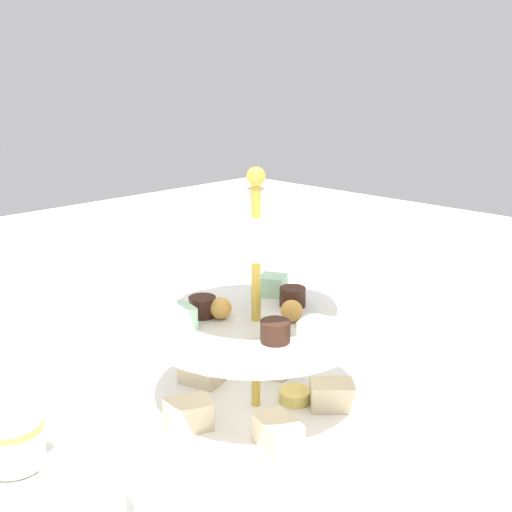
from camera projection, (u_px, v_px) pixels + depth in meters
name	position (u px, v px, depth m)	size (l,w,h in m)	color
ground_plane	(256.00, 413.00, 0.70)	(2.40, 2.40, 0.00)	white
tiered_serving_stand	(256.00, 343.00, 0.68)	(0.29, 0.29, 0.28)	white
water_glass_tall_right	(241.00, 294.00, 0.92)	(0.07, 0.07, 0.11)	silver
water_glass_short_left	(85.00, 501.00, 0.50)	(0.06, 0.06, 0.07)	silver
teacup_with_saucer	(14.00, 447.00, 0.60)	(0.09, 0.09, 0.05)	white
butter_knife_left	(482.00, 379.00, 0.77)	(0.17, 0.01, 0.00)	silver
butter_knife_right	(47.00, 368.00, 0.81)	(0.17, 0.01, 0.00)	silver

